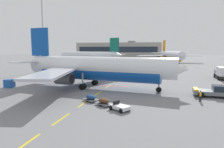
{
  "coord_description": "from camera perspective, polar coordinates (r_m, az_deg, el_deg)",
  "views": [
    {
      "loc": [
        28.71,
        -18.82,
        7.8
      ],
      "look_at": [
        19.35,
        19.29,
        2.88
      ],
      "focal_mm": 32.84,
      "sensor_mm": 36.0,
      "label": 1
    }
  ],
  "objects": [
    {
      "name": "terminal_satellite",
      "position": [
        180.66,
        2.07,
        6.67
      ],
      "size": [
        72.01,
        21.0,
        14.23
      ],
      "color": "#9E998E",
      "rests_on": "ground"
    },
    {
      "name": "apron_paint_markings",
      "position": [
        57.16,
        2.88,
        -0.7
      ],
      "size": [
        8.0,
        94.52,
        0.01
      ],
      "color": "yellow",
      "rests_on": "ground"
    },
    {
      "name": "ground",
      "position": [
        60.4,
        24.45,
        -0.92
      ],
      "size": [
        400.0,
        400.0,
        0.0
      ],
      "primitive_type": "plane",
      "color": "slate"
    },
    {
      "name": "airliner_mid_left",
      "position": [
        98.23,
        -6.32,
        4.89
      ],
      "size": [
        34.83,
        33.84,
        12.4
      ],
      "color": "silver",
      "rests_on": "ground"
    },
    {
      "name": "catering_truck",
      "position": [
        64.49,
        -10.52,
        1.55
      ],
      "size": [
        7.38,
        4.98,
        3.14
      ],
      "color": "black",
      "rests_on": "ground"
    },
    {
      "name": "ground_crew_worker",
      "position": [
        32.88,
        23.4,
        -5.44
      ],
      "size": [
        0.37,
        0.63,
        1.7
      ],
      "color": "#191E38",
      "rests_on": "ground"
    },
    {
      "name": "airliner_far_right",
      "position": [
        112.72,
        16.08,
        4.96
      ],
      "size": [
        34.38,
        35.32,
        12.54
      ],
      "color": "silver",
      "rests_on": "ground"
    },
    {
      "name": "pushback_tug",
      "position": [
        37.12,
        26.69,
        -4.34
      ],
      "size": [
        6.14,
        3.45,
        2.08
      ],
      "color": "slate",
      "rests_on": "ground"
    },
    {
      "name": "baggage_train",
      "position": [
        28.35,
        -2.21,
        -7.73
      ],
      "size": [
        7.95,
        6.01,
        1.14
      ],
      "color": "silver",
      "rests_on": "ground"
    },
    {
      "name": "fuel_service_truck",
      "position": [
        59.08,
        28.3,
        0.31
      ],
      "size": [
        2.84,
        7.07,
        3.14
      ],
      "color": "black",
      "rests_on": "ground"
    },
    {
      "name": "uld_cargo_container",
      "position": [
        46.14,
        -26.66,
        -2.35
      ],
      "size": [
        1.66,
        1.63,
        1.6
      ],
      "color": "#194C9E",
      "rests_on": "ground"
    },
    {
      "name": "apron_light_mast_near",
      "position": [
        76.28,
        -18.86,
        14.36
      ],
      "size": [
        1.8,
        1.8,
        29.32
      ],
      "color": "slate",
      "rests_on": "ground"
    },
    {
      "name": "airliner_foreground",
      "position": [
        40.61,
        -4.68,
        1.68
      ],
      "size": [
        34.8,
        34.32,
        12.2
      ],
      "color": "white",
      "rests_on": "ground"
    }
  ]
}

